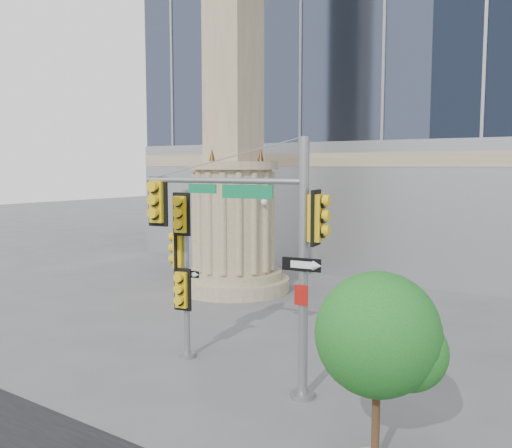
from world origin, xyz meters
The scene contains 5 objects.
ground centered at (0.00, 0.00, 0.00)m, with size 120.00×120.00×0.00m, color #545456.
monument centered at (-6.00, 9.00, 5.52)m, with size 4.40×4.40×16.60m.
main_signal_pole centered at (0.67, 1.31, 3.44)m, with size 4.28×1.19×5.56m.
secondary_signal_pole centered at (-2.14, 1.90, 2.56)m, with size 0.80×0.58×4.36m.
street_tree centered at (4.10, -0.17, 2.15)m, with size 2.10×2.05×3.27m.
Camera 1 is at (7.69, -8.67, 4.98)m, focal length 40.00 mm.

